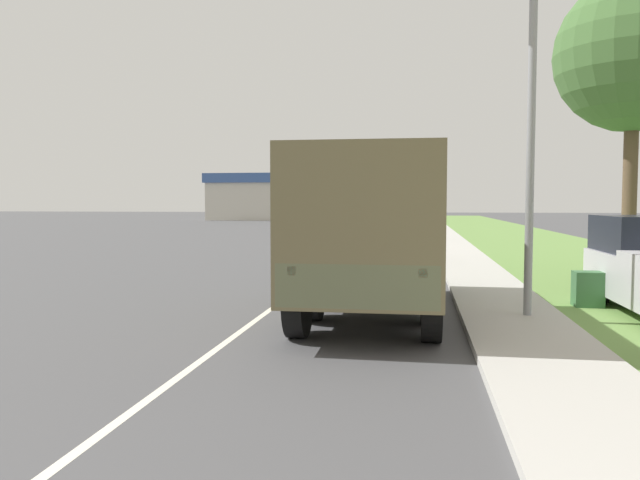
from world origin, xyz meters
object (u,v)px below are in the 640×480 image
Objects in this scene: military_truck at (373,227)px; car_nearest_ahead at (378,244)px; car_second_ahead at (403,229)px; car_fourth_ahead at (359,220)px; car_third_ahead at (351,223)px; lamp_post at (519,89)px; car_farthest_ahead at (369,216)px.

military_truck is 10.05m from car_nearest_ahead.
car_fourth_ahead is (-4.07, 18.78, -0.07)m from car_second_ahead.
military_truck reaches higher than car_third_ahead.
car_second_ahead is 22.51m from lamp_post.
lamp_post reaches higher than car_farthest_ahead.
military_truck is at bearing -90.19° from car_second_ahead.
car_third_ahead is 1.16× the size of car_farthest_ahead.
car_third_ahead is 8.91m from car_fourth_ahead.
lamp_post is at bearing -79.04° from car_third_ahead.
car_second_ahead reaches higher than car_nearest_ahead.
car_nearest_ahead is at bearing -81.70° from car_third_ahead.
car_third_ahead is 32.78m from lamp_post.
car_nearest_ahead reaches higher than car_third_ahead.
military_truck is at bearing -87.14° from car_nearest_ahead.
car_farthest_ahead is at bearing 97.78° from car_second_ahead.
car_farthest_ahead is at bearing 97.14° from lamp_post.
lamp_post reaches higher than military_truck.
car_farthest_ahead is (-3.54, 42.13, -0.00)m from car_nearest_ahead.
military_truck is at bearing -83.39° from car_third_ahead.
car_nearest_ahead is 30.99m from car_fourth_ahead.
lamp_post is at bearing -80.97° from car_fourth_ahead.
car_farthest_ahead is (-0.35, 20.24, 0.02)m from car_third_ahead.
car_fourth_ahead is 0.68× the size of lamp_post.
car_second_ahead is at bearing 89.81° from military_truck.
car_fourth_ahead is (-0.30, 8.90, -0.02)m from car_third_ahead.
car_farthest_ahead is (-4.04, 52.12, -0.97)m from military_truck.
car_farthest_ahead reaches higher than car_fourth_ahead.
car_third_ahead reaches higher than car_fourth_ahead.
car_second_ahead reaches higher than car_fourth_ahead.
military_truck is at bearing 177.19° from lamp_post.
military_truck is 1.60× the size of car_nearest_ahead.
military_truck is 32.11m from car_third_ahead.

